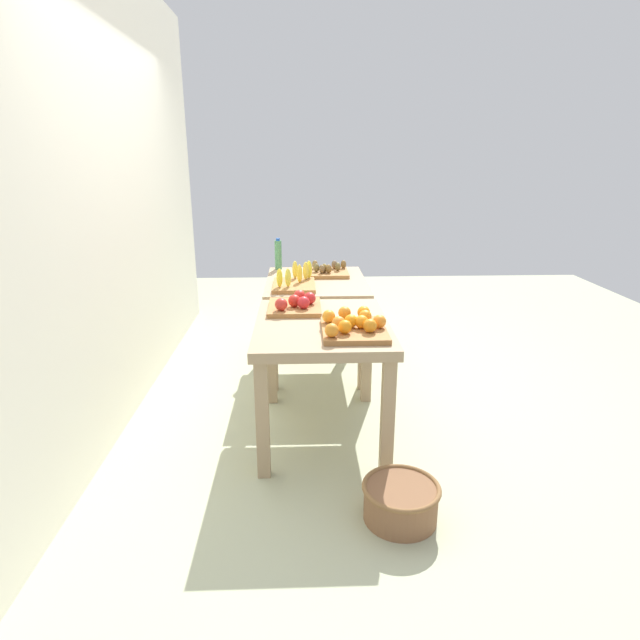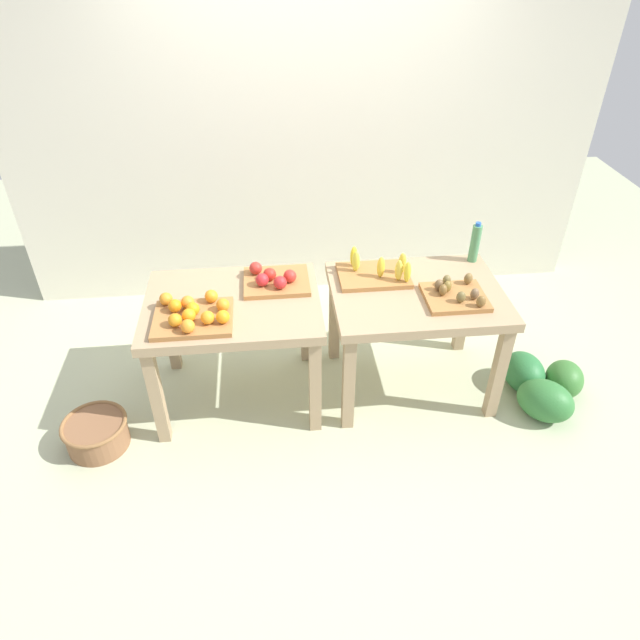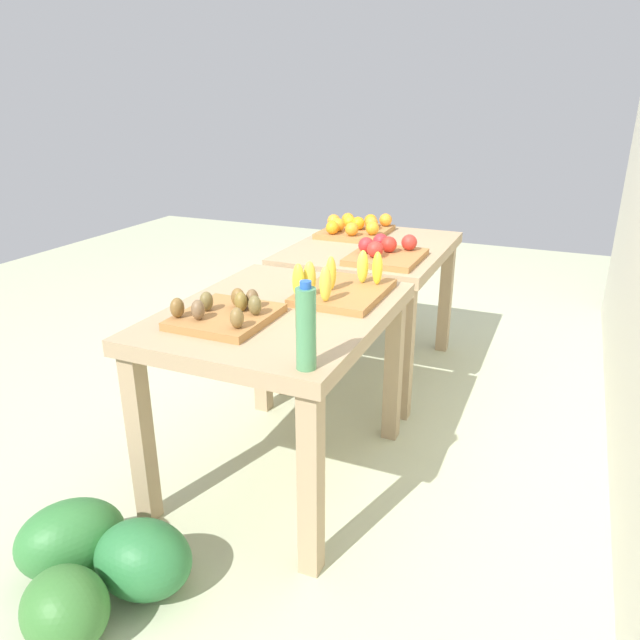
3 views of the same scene
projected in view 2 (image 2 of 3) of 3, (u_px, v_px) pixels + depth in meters
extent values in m
plane|color=#B5BB97|center=(325.00, 388.00, 3.84)|extent=(8.00, 8.00, 0.00)
cube|color=beige|center=(305.00, 104.00, 4.04)|extent=(4.40, 0.12, 3.00)
cube|color=tan|center=(232.00, 306.00, 3.36)|extent=(1.04, 0.80, 0.06)
cube|color=tan|center=(157.00, 397.00, 3.27)|extent=(0.07, 0.07, 0.69)
cube|color=tan|center=(315.00, 386.00, 3.35)|extent=(0.07, 0.07, 0.69)
cube|color=tan|center=(170.00, 327.00, 3.82)|extent=(0.07, 0.07, 0.69)
cube|color=tan|center=(306.00, 318.00, 3.90)|extent=(0.07, 0.07, 0.69)
cube|color=tan|center=(417.00, 295.00, 3.46)|extent=(1.04, 0.80, 0.06)
cube|color=tan|center=(349.00, 383.00, 3.37)|extent=(0.07, 0.07, 0.69)
cube|color=tan|center=(498.00, 373.00, 3.44)|extent=(0.07, 0.07, 0.69)
cube|color=tan|center=(334.00, 317.00, 3.91)|extent=(0.07, 0.07, 0.69)
cube|color=tan|center=(464.00, 309.00, 3.99)|extent=(0.07, 0.07, 0.69)
cube|color=#A5703B|center=(193.00, 319.00, 3.18)|extent=(0.44, 0.36, 0.03)
sphere|color=orange|center=(208.00, 318.00, 3.10)|extent=(0.10, 0.10, 0.08)
sphere|color=orange|center=(193.00, 309.00, 3.17)|extent=(0.09, 0.09, 0.08)
sphere|color=orange|center=(175.00, 306.00, 3.19)|extent=(0.11, 0.11, 0.08)
sphere|color=orange|center=(223.00, 317.00, 3.10)|extent=(0.10, 0.10, 0.08)
sphere|color=orange|center=(189.00, 315.00, 3.12)|extent=(0.08, 0.08, 0.08)
sphere|color=orange|center=(175.00, 320.00, 3.08)|extent=(0.11, 0.11, 0.08)
sphere|color=orange|center=(211.00, 296.00, 3.27)|extent=(0.11, 0.11, 0.08)
sphere|color=orange|center=(188.00, 302.00, 3.22)|extent=(0.08, 0.08, 0.08)
sphere|color=orange|center=(188.00, 326.00, 3.04)|extent=(0.09, 0.09, 0.08)
sphere|color=orange|center=(223.00, 305.00, 3.20)|extent=(0.09, 0.09, 0.08)
sphere|color=orange|center=(166.00, 299.00, 3.25)|extent=(0.11, 0.11, 0.08)
cube|color=#A5703B|center=(276.00, 282.00, 3.50)|extent=(0.40, 0.34, 0.03)
sphere|color=red|center=(256.00, 268.00, 3.52)|extent=(0.11, 0.11, 0.08)
sphere|color=red|center=(280.00, 282.00, 3.38)|extent=(0.10, 0.10, 0.08)
sphere|color=red|center=(262.00, 280.00, 3.41)|extent=(0.08, 0.08, 0.08)
sphere|color=red|center=(290.00, 276.00, 3.44)|extent=(0.09, 0.09, 0.08)
sphere|color=red|center=(270.00, 274.00, 3.46)|extent=(0.09, 0.09, 0.08)
cube|color=#A5703B|center=(373.00, 275.00, 3.55)|extent=(0.44, 0.32, 0.03)
ellipsoid|color=yellow|center=(408.00, 272.00, 3.42)|extent=(0.05, 0.06, 0.14)
ellipsoid|color=yellow|center=(381.00, 267.00, 3.47)|extent=(0.06, 0.05, 0.14)
ellipsoid|color=yellow|center=(399.00, 270.00, 3.44)|extent=(0.06, 0.07, 0.14)
ellipsoid|color=yellow|center=(356.00, 261.00, 3.53)|extent=(0.06, 0.06, 0.14)
ellipsoid|color=yellow|center=(402.00, 263.00, 3.51)|extent=(0.06, 0.06, 0.14)
ellipsoid|color=yellow|center=(354.00, 256.00, 3.58)|extent=(0.07, 0.06, 0.14)
cube|color=#A5703B|center=(455.00, 297.00, 3.36)|extent=(0.36, 0.32, 0.03)
ellipsoid|color=brown|center=(475.00, 294.00, 3.29)|extent=(0.07, 0.07, 0.07)
ellipsoid|color=brown|center=(447.00, 280.00, 3.41)|extent=(0.07, 0.07, 0.07)
ellipsoid|color=brown|center=(461.00, 297.00, 3.27)|extent=(0.06, 0.05, 0.07)
ellipsoid|color=brown|center=(443.00, 290.00, 3.33)|extent=(0.06, 0.07, 0.07)
ellipsoid|color=olive|center=(447.00, 287.00, 3.35)|extent=(0.07, 0.07, 0.07)
ellipsoid|color=brown|center=(439.00, 285.00, 3.37)|extent=(0.07, 0.06, 0.07)
ellipsoid|color=brown|center=(468.00, 278.00, 3.43)|extent=(0.07, 0.07, 0.07)
ellipsoid|color=brown|center=(481.00, 301.00, 3.23)|extent=(0.06, 0.05, 0.07)
cylinder|color=#4C8C59|center=(475.00, 243.00, 3.66)|extent=(0.06, 0.06, 0.25)
cylinder|color=blue|center=(478.00, 224.00, 3.58)|extent=(0.03, 0.03, 0.02)
ellipsoid|color=#377130|center=(564.00, 379.00, 3.73)|extent=(0.31, 0.34, 0.24)
ellipsoid|color=#2A6F38|center=(524.00, 372.00, 3.78)|extent=(0.29, 0.35, 0.25)
ellipsoid|color=#317435|center=(545.00, 401.00, 3.55)|extent=(0.44, 0.43, 0.26)
cylinder|color=brown|center=(97.00, 434.00, 3.39)|extent=(0.36, 0.36, 0.18)
torus|color=brown|center=(93.00, 424.00, 3.33)|extent=(0.38, 0.38, 0.02)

